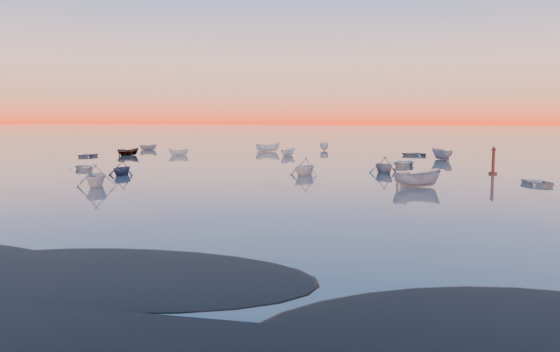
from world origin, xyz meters
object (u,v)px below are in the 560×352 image
(channel_marker, at_px, (493,163))
(boat_near_left, at_px, (84,170))
(boat_near_center, at_px, (417,187))
(boat_near_right, at_px, (384,173))

(channel_marker, bearing_deg, boat_near_left, -173.22)
(boat_near_left, relative_size, boat_near_center, 0.91)
(boat_near_left, bearing_deg, boat_near_center, -57.63)
(boat_near_left, height_order, boat_near_right, boat_near_right)
(boat_near_center, bearing_deg, boat_near_right, -2.89)
(boat_near_right, height_order, channel_marker, channel_marker)
(boat_near_right, xyz_separation_m, channel_marker, (11.48, 1.11, 1.24))
(boat_near_left, xyz_separation_m, boat_near_right, (34.10, 4.31, 0.00))
(boat_near_center, xyz_separation_m, channel_marker, (8.27, 13.11, 1.24))
(boat_near_center, height_order, boat_near_right, boat_near_center)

